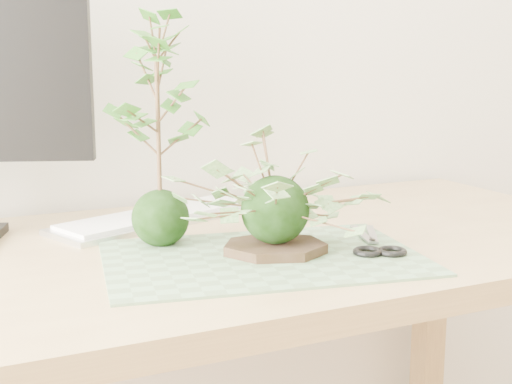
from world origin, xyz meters
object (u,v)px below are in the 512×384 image
desk (189,298)px  keyboard (163,216)px  ivy_kokedama (275,178)px  maple_kokedama (157,77)px

desk → keyboard: (0.02, 0.20, 0.10)m
ivy_kokedama → desk: bearing=135.9°
ivy_kokedama → maple_kokedama: 0.24m
maple_kokedama → keyboard: maple_kokedama is taller
desk → maple_kokedama: 0.36m
ivy_kokedama → keyboard: ivy_kokedama is taller
desk → keyboard: size_ratio=3.48×
desk → maple_kokedama: (-0.04, 0.02, 0.36)m
desk → maple_kokedama: size_ratio=4.10×
maple_kokedama → keyboard: size_ratio=0.85×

